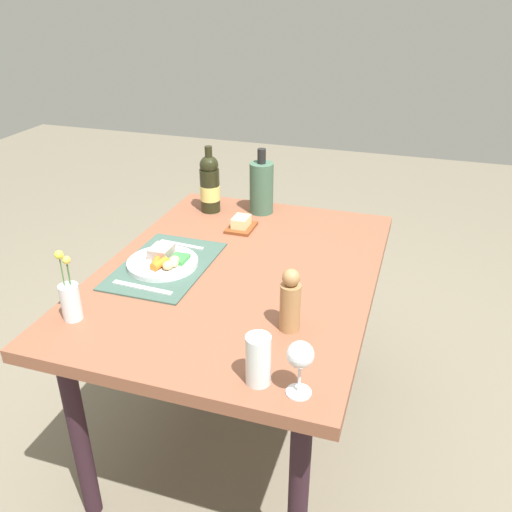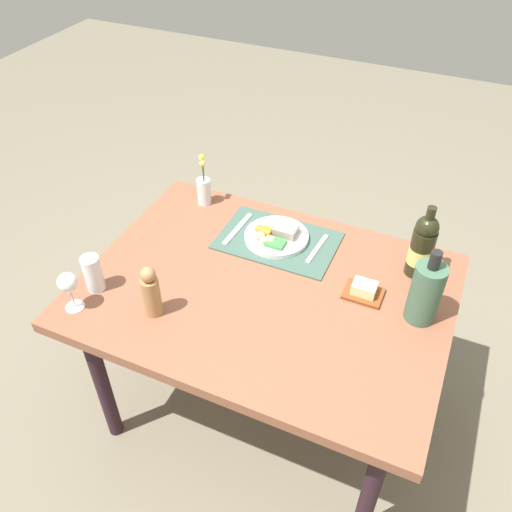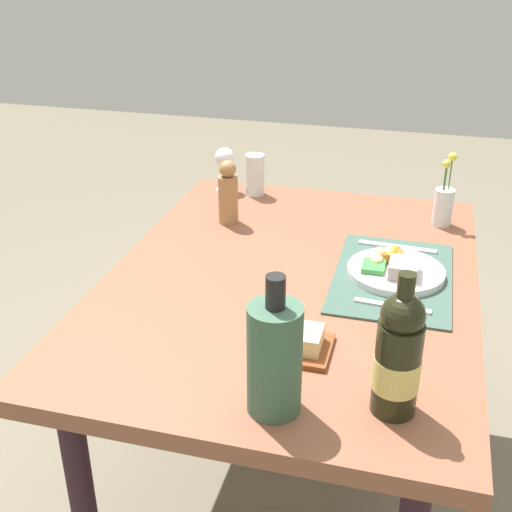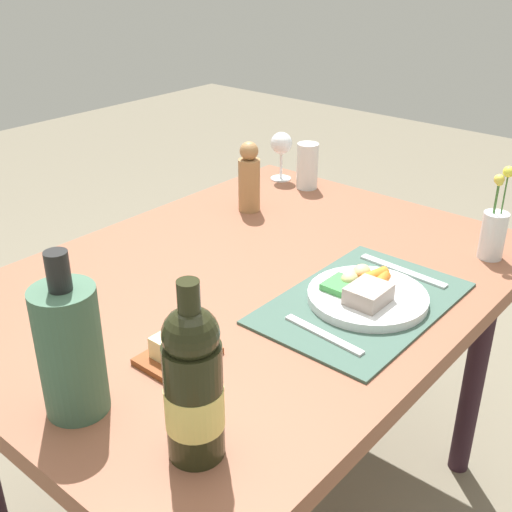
% 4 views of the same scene
% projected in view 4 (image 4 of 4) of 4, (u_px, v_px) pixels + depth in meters
% --- Properties ---
extents(ground_plane, '(8.00, 8.00, 0.00)m').
position_uv_depth(ground_plane, '(252.00, 512.00, 1.72)').
color(ground_plane, '#706755').
extents(dining_table, '(1.24, 0.91, 0.72)m').
position_uv_depth(dining_table, '(251.00, 307.00, 1.43)').
color(dining_table, brown).
rests_on(dining_table, ground_plane).
extents(placemat, '(0.44, 0.29, 0.01)m').
position_uv_depth(placemat, '(362.00, 303.00, 1.29)').
color(placemat, '#3B574B').
rests_on(placemat, dining_table).
extents(dinner_plate, '(0.24, 0.24, 0.05)m').
position_uv_depth(dinner_plate, '(366.00, 294.00, 1.29)').
color(dinner_plate, silver).
rests_on(dinner_plate, placemat).
extents(fork, '(0.03, 0.18, 0.00)m').
position_uv_depth(fork, '(323.00, 334.00, 1.18)').
color(fork, silver).
rests_on(fork, placemat).
extents(knife, '(0.03, 0.21, 0.00)m').
position_uv_depth(knife, '(403.00, 271.00, 1.41)').
color(knife, silver).
rests_on(knife, placemat).
extents(water_tumbler, '(0.06, 0.06, 0.13)m').
position_uv_depth(water_tumbler, '(307.00, 169.00, 1.87)').
color(water_tumbler, silver).
rests_on(water_tumbler, dining_table).
extents(cooler_bottle, '(0.10, 0.10, 0.27)m').
position_uv_depth(cooler_bottle, '(70.00, 349.00, 0.96)').
color(cooler_bottle, '#3F624B').
rests_on(cooler_bottle, dining_table).
extents(wine_glass, '(0.07, 0.07, 0.15)m').
position_uv_depth(wine_glass, '(281.00, 145.00, 1.92)').
color(wine_glass, white).
rests_on(wine_glass, dining_table).
extents(flower_vase, '(0.06, 0.06, 0.22)m').
position_uv_depth(flower_vase, '(494.00, 231.00, 1.45)').
color(flower_vase, silver).
rests_on(flower_vase, dining_table).
extents(butter_dish, '(0.13, 0.10, 0.05)m').
position_uv_depth(butter_dish, '(178.00, 350.00, 1.12)').
color(butter_dish, brown).
rests_on(butter_dish, dining_table).
extents(pepper_mill, '(0.06, 0.06, 0.19)m').
position_uv_depth(pepper_mill, '(249.00, 178.00, 1.70)').
color(pepper_mill, '#A7794A').
rests_on(pepper_mill, dining_table).
extents(wine_bottle, '(0.08, 0.08, 0.28)m').
position_uv_depth(wine_bottle, '(193.00, 386.00, 0.87)').
color(wine_bottle, black).
rests_on(wine_bottle, dining_table).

